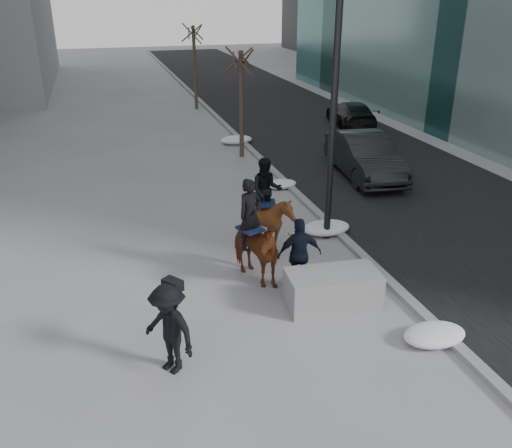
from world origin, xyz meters
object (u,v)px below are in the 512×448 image
object	(u,v)px
planter	(332,289)
mounted_left	(252,245)
mounted_right	(267,215)
car_near	(365,156)

from	to	relation	value
planter	mounted_left	world-z (taller)	mounted_left
planter	mounted_left	xyz separation A→B (m)	(-1.38, 1.59, 0.53)
mounted_right	car_near	bearing A→B (deg)	42.84
planter	mounted_right	bearing A→B (deg)	100.01
mounted_left	mounted_right	world-z (taller)	mounted_right
mounted_left	car_near	bearing A→B (deg)	46.06
planter	mounted_left	size ratio (longest dim) A/B	0.80
planter	car_near	distance (m)	9.29
car_near	mounted_left	xyz separation A→B (m)	(-6.14, -6.38, 0.14)
planter	car_near	bearing A→B (deg)	59.10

